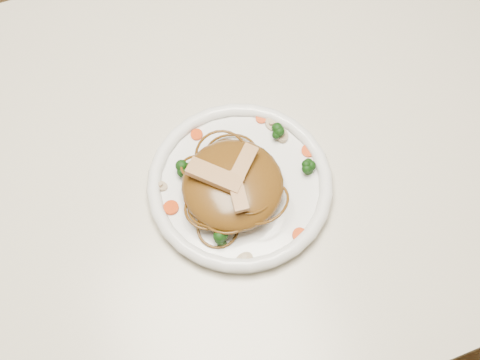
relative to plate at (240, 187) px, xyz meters
name	(u,v)px	position (x,y,z in m)	size (l,w,h in m)	color
ground	(218,294)	(-0.03, 0.07, -0.76)	(4.00, 4.00, 0.00)	brown
table	(205,183)	(-0.03, 0.07, -0.11)	(1.20, 0.80, 0.75)	beige
plate	(240,187)	(0.00, 0.00, 0.00)	(0.26, 0.26, 0.02)	white
noodle_mound	(233,185)	(-0.01, -0.01, 0.03)	(0.14, 0.14, 0.05)	brown
chicken_a	(243,165)	(0.00, 0.00, 0.06)	(0.06, 0.02, 0.01)	tan
chicken_b	(215,176)	(-0.04, 0.00, 0.07)	(0.08, 0.03, 0.01)	tan
chicken_c	(237,191)	(-0.02, -0.03, 0.06)	(0.06, 0.02, 0.01)	tan
broccoli_0	(278,130)	(0.08, 0.06, 0.02)	(0.03, 0.03, 0.03)	black
broccoli_1	(183,168)	(-0.07, 0.05, 0.02)	(0.02, 0.02, 0.03)	black
broccoli_2	(222,240)	(-0.06, -0.08, 0.02)	(0.03, 0.03, 0.03)	black
broccoli_3	(309,166)	(0.10, -0.02, 0.02)	(0.02, 0.02, 0.03)	black
carrot_0	(261,118)	(0.07, 0.09, 0.01)	(0.02, 0.02, 0.01)	#ED4608
carrot_1	(171,208)	(-0.10, 0.00, 0.01)	(0.02, 0.02, 0.01)	#ED4608
carrot_2	(308,151)	(0.11, 0.01, 0.01)	(0.02, 0.02, 0.01)	#ED4608
carrot_3	(197,135)	(-0.03, 0.10, 0.01)	(0.02, 0.02, 0.01)	#ED4608
carrot_4	(300,235)	(0.05, -0.10, 0.01)	(0.02, 0.02, 0.01)	#ED4608
mushroom_0	(244,259)	(-0.04, -0.11, 0.01)	(0.02, 0.02, 0.01)	#C4B293
mushroom_1	(282,136)	(0.09, 0.05, 0.01)	(0.02, 0.02, 0.01)	#C4B293
mushroom_2	(160,186)	(-0.11, 0.04, 0.01)	(0.02, 0.02, 0.01)	#C4B293
mushroom_3	(271,125)	(0.08, 0.07, 0.01)	(0.02, 0.02, 0.01)	#C4B293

